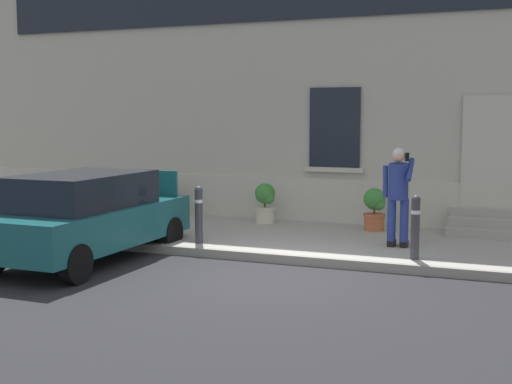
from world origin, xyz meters
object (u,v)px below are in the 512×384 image
object	(u,v)px
person_on_phone	(398,191)
planter_charcoal	(168,197)
bollard_far_left	(199,212)
planter_cream	(265,202)
bollard_near_person	(415,225)
planter_terracotta	(375,208)
hatchback_car_teal	(87,215)

from	to	relation	value
person_on_phone	planter_charcoal	xyz separation A→B (m)	(-5.51, 1.76, -0.55)
bollard_far_left	planter_cream	bearing A→B (deg)	83.49
planter_cream	planter_charcoal	bearing A→B (deg)	179.00
bollard_near_person	bollard_far_left	world-z (taller)	same
planter_terracotta	planter_cream	bearing A→B (deg)	177.19
bollard_near_person	person_on_phone	world-z (taller)	person_on_phone
bollard_near_person	planter_charcoal	distance (m)	6.52
hatchback_car_teal	planter_charcoal	bearing A→B (deg)	99.78
person_on_phone	planter_cream	world-z (taller)	person_on_phone
person_on_phone	hatchback_car_teal	bearing A→B (deg)	-140.09
bollard_near_person	bollard_far_left	xyz separation A→B (m)	(-3.85, 0.00, 0.00)
person_on_phone	planter_terracotta	world-z (taller)	person_on_phone
bollard_far_left	hatchback_car_teal	bearing A→B (deg)	-134.32
planter_terracotta	bollard_near_person	bearing A→B (deg)	-65.38
bollard_far_left	planter_terracotta	xyz separation A→B (m)	(2.70, 2.52, -0.11)
person_on_phone	planter_terracotta	bearing A→B (deg)	128.16
hatchback_car_teal	planter_terracotta	xyz separation A→B (m)	(4.09, 3.94, -0.18)
bollard_near_person	planter_cream	world-z (taller)	bollard_near_person
person_on_phone	planter_terracotta	size ratio (longest dim) A/B	2.04
person_on_phone	planter_cream	size ratio (longest dim) A/B	2.04
bollard_near_person	planter_charcoal	world-z (taller)	bollard_near_person
hatchback_car_teal	planter_terracotta	world-z (taller)	hatchback_car_teal
hatchback_car_teal	planter_charcoal	xyz separation A→B (m)	(-0.71, 4.10, -0.18)
planter_charcoal	planter_cream	world-z (taller)	same
bollard_near_person	planter_cream	distance (m)	4.42
bollard_near_person	person_on_phone	size ratio (longest dim) A/B	0.60
hatchback_car_teal	bollard_near_person	xyz separation A→B (m)	(5.24, 1.42, -0.08)
bollard_near_person	planter_cream	bearing A→B (deg)	143.43
planter_terracotta	planter_charcoal	bearing A→B (deg)	178.09
bollard_far_left	bollard_near_person	bearing A→B (deg)	0.00
bollard_near_person	planter_cream	xyz separation A→B (m)	(-3.55, 2.63, -0.11)
planter_charcoal	planter_terracotta	xyz separation A→B (m)	(4.79, -0.16, 0.00)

